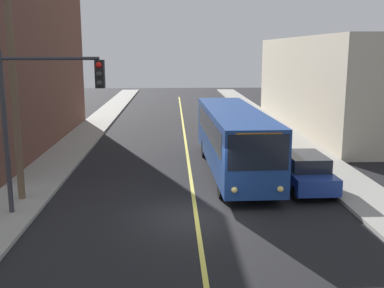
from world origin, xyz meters
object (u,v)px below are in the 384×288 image
(parked_car_blue, at_px, (305,171))
(utility_pole_near, at_px, (10,39))
(parked_car_red, at_px, (267,139))
(traffic_signal_left_corner, at_px, (46,102))
(city_bus, at_px, (233,137))

(parked_car_blue, relative_size, utility_pole_near, 0.38)
(parked_car_red, bearing_deg, utility_pole_near, -143.38)
(traffic_signal_left_corner, bearing_deg, utility_pole_near, 134.99)
(city_bus, bearing_deg, parked_car_red, 59.61)
(parked_car_red, distance_m, traffic_signal_left_corner, 15.09)
(city_bus, distance_m, parked_car_red, 5.27)
(parked_car_red, distance_m, utility_pole_near, 15.90)
(city_bus, height_order, utility_pole_near, utility_pole_near)
(city_bus, distance_m, utility_pole_near, 11.30)
(utility_pole_near, bearing_deg, parked_car_blue, 5.65)
(traffic_signal_left_corner, bearing_deg, city_bus, 38.51)
(parked_car_blue, bearing_deg, city_bus, 131.31)
(parked_car_red, relative_size, traffic_signal_left_corner, 0.73)
(city_bus, relative_size, parked_car_red, 2.77)
(parked_car_red, height_order, traffic_signal_left_corner, traffic_signal_left_corner)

